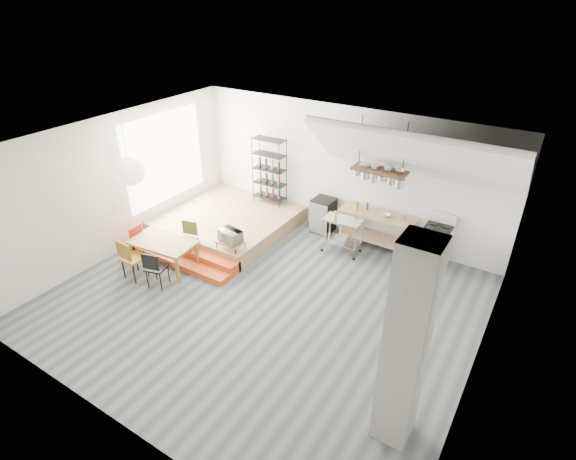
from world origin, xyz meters
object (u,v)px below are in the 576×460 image
Objects in this scene: stove at (435,246)px; dining_table at (163,244)px; rolling_cart at (342,231)px; mini_fridge at (323,215)px.

stove reaches higher than dining_table.
dining_table is at bearing -141.72° from rolling_cart.
stove is 2.10m from rolling_cart.
mini_fridge is (-2.86, 0.04, -0.03)m from stove.
stove reaches higher than rolling_cart.
stove is 6.05m from dining_table.
stove is at bearing -0.88° from mini_fridge.
rolling_cart is at bearing 36.69° from dining_table.
stove is 1.32× the size of mini_fridge.
dining_table is 1.68× the size of mini_fridge.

